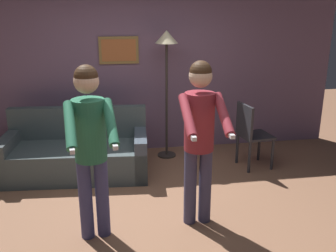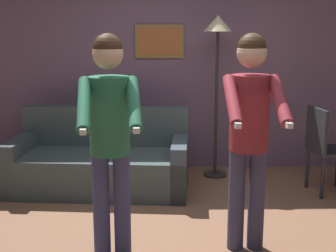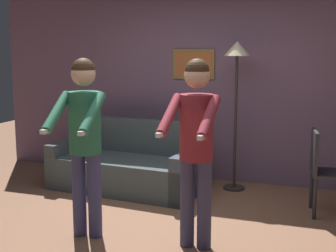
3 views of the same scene
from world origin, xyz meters
name	(u,v)px [view 1 (image 1 of 3)]	position (x,y,z in m)	size (l,w,h in m)	color
ground_plane	(152,219)	(0.00, 0.00, 0.00)	(12.00, 12.00, 0.00)	#906347
back_wall_assembly	(134,69)	(0.00, 2.18, 1.30)	(6.40, 0.09, 2.60)	slate
couch	(77,155)	(-0.87, 1.34, 0.28)	(1.96, 1.00, 0.87)	#465354
torchiere_lamp	(167,53)	(0.44, 1.79, 1.57)	(0.33, 0.33, 1.89)	#332D28
person_standing_left	(90,138)	(-0.59, -0.22, 1.04)	(0.48, 0.68, 1.71)	#404275
person_standing_right	(200,130)	(0.47, -0.12, 1.04)	(0.43, 0.67, 1.71)	#424164
dining_chair_distant	(250,132)	(1.53, 1.18, 0.53)	(0.47, 0.47, 0.93)	#2D2D33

